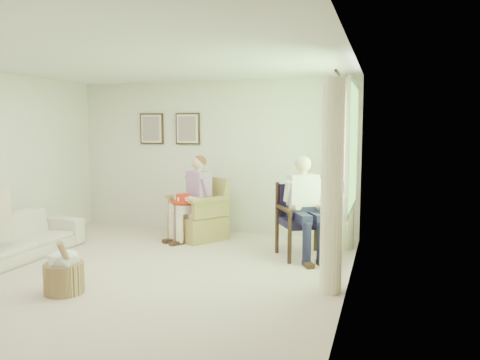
{
  "coord_description": "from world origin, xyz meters",
  "views": [
    {
      "loc": [
        2.88,
        -4.83,
        1.77
      ],
      "look_at": [
        0.89,
        1.49,
        1.05
      ],
      "focal_mm": 35.0,
      "sensor_mm": 36.0,
      "label": 1
    }
  ],
  "objects_px": {
    "wood_armchair": "(305,217)",
    "red_hat": "(183,200)",
    "person_wicker": "(196,193)",
    "hatbox": "(64,271)",
    "sofa": "(16,237)",
    "person_dark": "(303,200)",
    "wicker_armchair": "(199,219)"
  },
  "relations": [
    {
      "from": "wicker_armchair",
      "to": "person_wicker",
      "type": "distance_m",
      "value": 0.47
    },
    {
      "from": "person_wicker",
      "to": "person_dark",
      "type": "distance_m",
      "value": 1.89
    },
    {
      "from": "wood_armchair",
      "to": "person_dark",
      "type": "relative_size",
      "value": 0.72
    },
    {
      "from": "wood_armchair",
      "to": "person_wicker",
      "type": "xyz_separation_m",
      "value": [
        -1.81,
        0.38,
        0.22
      ]
    },
    {
      "from": "wood_armchair",
      "to": "red_hat",
      "type": "xyz_separation_m",
      "value": [
        -1.95,
        0.21,
        0.13
      ]
    },
    {
      "from": "wood_armchair",
      "to": "red_hat",
      "type": "bearing_deg",
      "value": 143.39
    },
    {
      "from": "sofa",
      "to": "person_wicker",
      "type": "distance_m",
      "value": 2.64
    },
    {
      "from": "wicker_armchair",
      "to": "person_wicker",
      "type": "bearing_deg",
      "value": -57.54
    },
    {
      "from": "wood_armchair",
      "to": "hatbox",
      "type": "distance_m",
      "value": 3.22
    },
    {
      "from": "sofa",
      "to": "hatbox",
      "type": "xyz_separation_m",
      "value": [
        1.54,
        -0.97,
        -0.05
      ]
    },
    {
      "from": "wicker_armchair",
      "to": "sofa",
      "type": "distance_m",
      "value": 2.69
    },
    {
      "from": "wood_armchair",
      "to": "person_wicker",
      "type": "height_order",
      "value": "person_wicker"
    },
    {
      "from": "person_wicker",
      "to": "sofa",
      "type": "bearing_deg",
      "value": -106.09
    },
    {
      "from": "hatbox",
      "to": "person_dark",
      "type": "bearing_deg",
      "value": 43.97
    },
    {
      "from": "wicker_armchair",
      "to": "sofa",
      "type": "bearing_deg",
      "value": -103.99
    },
    {
      "from": "wood_armchair",
      "to": "person_dark",
      "type": "xyz_separation_m",
      "value": [
        -0.0,
        -0.16,
        0.27
      ]
    },
    {
      "from": "wood_armchair",
      "to": "hatbox",
      "type": "height_order",
      "value": "wood_armchair"
    },
    {
      "from": "person_dark",
      "to": "hatbox",
      "type": "distance_m",
      "value": 3.14
    },
    {
      "from": "red_hat",
      "to": "wicker_armchair",
      "type": "bearing_deg",
      "value": 64.97
    },
    {
      "from": "wicker_armchair",
      "to": "hatbox",
      "type": "xyz_separation_m",
      "value": [
        -0.41,
        -2.82,
        -0.07
      ]
    },
    {
      "from": "person_wicker",
      "to": "red_hat",
      "type": "distance_m",
      "value": 0.24
    },
    {
      "from": "person_dark",
      "to": "red_hat",
      "type": "relative_size",
      "value": 3.92
    },
    {
      "from": "person_dark",
      "to": "hatbox",
      "type": "xyz_separation_m",
      "value": [
        -2.22,
        -2.14,
        -0.57
      ]
    },
    {
      "from": "person_wicker",
      "to": "hatbox",
      "type": "bearing_deg",
      "value": -66.29
    },
    {
      "from": "person_dark",
      "to": "hatbox",
      "type": "relative_size",
      "value": 2.21
    },
    {
      "from": "person_wicker",
      "to": "person_dark",
      "type": "relative_size",
      "value": 0.96
    },
    {
      "from": "wicker_armchair",
      "to": "sofa",
      "type": "relative_size",
      "value": 0.49
    },
    {
      "from": "wicker_armchair",
      "to": "person_wicker",
      "type": "relative_size",
      "value": 0.75
    },
    {
      "from": "wood_armchair",
      "to": "sofa",
      "type": "xyz_separation_m",
      "value": [
        -3.76,
        -1.34,
        -0.25
      ]
    },
    {
      "from": "sofa",
      "to": "wicker_armchair",
      "type": "bearing_deg",
      "value": -46.44
    },
    {
      "from": "sofa",
      "to": "red_hat",
      "type": "xyz_separation_m",
      "value": [
        1.81,
        1.55,
        0.38
      ]
    },
    {
      "from": "sofa",
      "to": "person_dark",
      "type": "distance_m",
      "value": 3.97
    }
  ]
}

